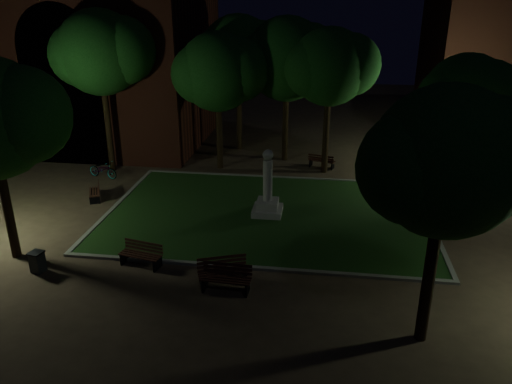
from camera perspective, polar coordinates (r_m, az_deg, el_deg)
The scene contains 22 objects.
ground at distance 22.22m, azimuth 0.70°, elevation -4.76°, with size 80.00×80.00×0.00m, color #4E3A29.
lawn at distance 23.99m, azimuth 1.31°, elevation -2.55°, with size 15.00×10.00×0.08m, color #1E4015.
lawn_kerb at distance 23.98m, azimuth 1.32°, elevation -2.51°, with size 15.40×10.40×0.12m.
monument at distance 23.62m, azimuth 1.33°, elevation -0.53°, with size 1.40×1.40×3.20m.
building_main at distance 38.26m, azimuth -21.63°, elevation 16.59°, with size 20.00×12.00×15.00m.
tree_north_wl at distance 29.12m, azimuth -4.21°, elevation 13.51°, with size 5.54×4.52×8.01m.
tree_north_er at distance 28.53m, azimuth 8.60°, elevation 13.94°, with size 5.30×4.33×8.30m.
tree_ne at distance 27.88m, azimuth 23.05°, elevation 10.05°, with size 5.29×4.32×7.22m.
tree_se at distance 14.29m, azimuth 21.29°, elevation 3.17°, with size 5.14×4.20×7.86m.
tree_nw at distance 29.82m, azimuth -17.23°, elevation 14.96°, with size 5.80×4.73×9.22m.
tree_far_north at distance 32.98m, azimuth -1.84°, elevation 15.59°, with size 5.92×4.83×8.76m.
tree_extra at distance 30.61m, azimuth 3.76°, elevation 14.91°, with size 6.13×5.00×8.77m.
lamppost_nw at distance 33.94m, azimuth -18.65°, elevation 9.34°, with size 1.18×0.28×4.65m.
lamppost_ne at distance 30.92m, azimuth 22.34°, elevation 6.91°, with size 1.18×0.28×3.98m.
bench_near_left at distance 18.47m, azimuth -3.81°, elevation -9.10°, with size 1.93×1.23×1.00m.
bench_near_right at distance 18.08m, azimuth -3.40°, elevation -9.86°, with size 1.82×0.71×0.98m.
bench_west_near at distance 20.11m, azimuth -12.96°, elevation -7.02°, with size 1.78×0.94×0.93m.
bench_left_side at distance 26.96m, azimuth -17.87°, elevation -0.04°, with size 1.07×1.54×0.80m.
bench_right_side at distance 26.52m, azimuth 21.89°, elevation -0.92°, with size 1.02×1.61×0.84m.
bench_far_side at distance 30.55m, azimuth 7.50°, elevation 3.48°, with size 1.67×0.96×0.87m.
trash_bin at distance 20.90m, azimuth -23.71°, elevation -7.30°, with size 0.59×0.59×0.84m.
bicycle at distance 29.95m, azimuth -17.10°, elevation 2.48°, with size 0.67×1.91×1.00m, color black.
Camera 1 is at (2.49, -19.69, 9.98)m, focal length 35.00 mm.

